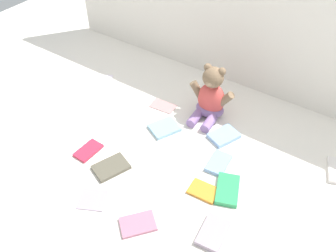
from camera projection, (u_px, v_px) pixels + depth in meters
ground_plane at (177, 128)px, 1.51m from camera, size 3.20×3.20×0.00m
backdrop_drape at (236, 8)px, 1.54m from camera, size 1.88×0.03×0.74m
teddy_bear at (211, 98)px, 1.52m from camera, size 0.21×0.19×0.25m
book_case_0 at (92, 199)px, 1.24m from camera, size 0.12×0.12×0.01m
book_case_1 at (213, 233)px, 1.13m from camera, size 0.09×0.13×0.02m
book_case_2 at (164, 128)px, 1.50m from camera, size 0.14×0.15×0.02m
book_case_3 at (102, 79)px, 1.77m from camera, size 0.13×0.11×0.01m
book_case_5 at (88, 151)px, 1.41m from camera, size 0.07×0.11×0.01m
book_case_6 at (203, 191)px, 1.26m from camera, size 0.11×0.08×0.01m
book_case_7 at (163, 106)px, 1.62m from camera, size 0.12×0.08×0.01m
book_case_8 at (224, 136)px, 1.46m from camera, size 0.13×0.14×0.02m
book_case_9 at (138, 224)px, 1.16m from camera, size 0.14×0.14×0.01m
book_case_10 at (219, 163)px, 1.36m from camera, size 0.08×0.12×0.02m
book_case_11 at (111, 167)px, 1.34m from camera, size 0.13×0.15×0.01m
book_case_12 at (228, 190)px, 1.26m from camera, size 0.12×0.16×0.02m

